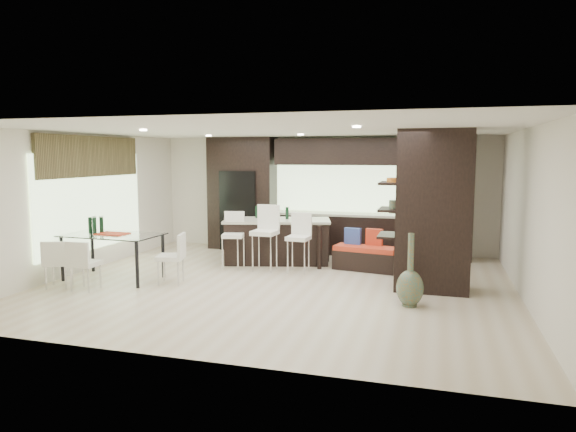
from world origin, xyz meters
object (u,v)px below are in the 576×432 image
(stool_mid, at_px, (265,244))
(stool_right, at_px, (298,249))
(bench, at_px, (366,258))
(dining_table, at_px, (113,257))
(chair_near, at_px, (85,267))
(chair_end, at_px, (171,261))
(stool_left, at_px, (233,246))
(floor_vase, at_px, (410,270))
(chair_far, at_px, (59,266))
(kitchen_island, at_px, (277,241))

(stool_mid, bearing_deg, stool_right, 5.67)
(stool_mid, distance_m, bench, 2.02)
(stool_right, height_order, dining_table, stool_right)
(chair_near, distance_m, chair_end, 1.41)
(stool_left, height_order, stool_right, stool_right)
(floor_vase, bearing_deg, chair_far, -174.57)
(stool_mid, bearing_deg, chair_end, -127.32)
(stool_left, xyz_separation_m, stool_mid, (0.68, -0.03, 0.06))
(kitchen_island, height_order, stool_mid, stool_mid)
(floor_vase, bearing_deg, chair_near, -173.97)
(stool_mid, height_order, dining_table, stool_mid)
(chair_far, bearing_deg, kitchen_island, 25.08)
(stool_left, xyz_separation_m, stool_right, (1.36, -0.00, 0.01))
(floor_vase, xyz_separation_m, chair_far, (-5.87, -0.56, -0.17))
(chair_far, height_order, chair_end, chair_end)
(stool_mid, xyz_separation_m, bench, (1.91, 0.59, -0.28))
(dining_table, bearing_deg, bench, 27.17)
(bench, distance_m, chair_near, 5.20)
(floor_vase, relative_size, chair_far, 1.45)
(bench, relative_size, chair_end, 1.51)
(stool_mid, relative_size, stool_right, 1.12)
(stool_right, distance_m, chair_end, 2.45)
(stool_left, height_order, dining_table, stool_left)
(stool_mid, xyz_separation_m, floor_vase, (2.89, -1.68, 0.04))
(kitchen_island, distance_m, chair_far, 4.27)
(bench, height_order, chair_near, chair_near)
(stool_left, xyz_separation_m, chair_end, (-0.58, -1.49, -0.05))
(stool_left, distance_m, chair_end, 1.60)
(dining_table, bearing_deg, kitchen_island, 44.88)
(chair_end, bearing_deg, chair_near, 109.60)
(kitchen_island, bearing_deg, dining_table, -151.97)
(kitchen_island, relative_size, chair_far, 2.89)
(stool_left, distance_m, stool_mid, 0.68)
(floor_vase, relative_size, dining_table, 0.64)
(kitchen_island, relative_size, stool_right, 2.38)
(chair_end, bearing_deg, kitchen_island, -43.22)
(floor_vase, xyz_separation_m, chair_near, (-5.33, -0.56, -0.17))
(stool_left, relative_size, bench, 0.74)
(stool_left, distance_m, chair_far, 3.23)
(floor_vase, bearing_deg, stool_right, 142.29)
(stool_right, distance_m, chair_far, 4.31)
(chair_far, relative_size, chair_end, 0.93)
(chair_far, bearing_deg, stool_left, 24.03)
(bench, height_order, floor_vase, floor_vase)
(stool_mid, bearing_deg, dining_table, -145.52)
(dining_table, relative_size, chair_far, 2.27)
(dining_table, xyz_separation_m, chair_far, (-0.54, -0.78, -0.03))
(bench, bearing_deg, chair_end, -137.09)
(chair_near, bearing_deg, bench, 31.14)
(bench, relative_size, dining_table, 0.72)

